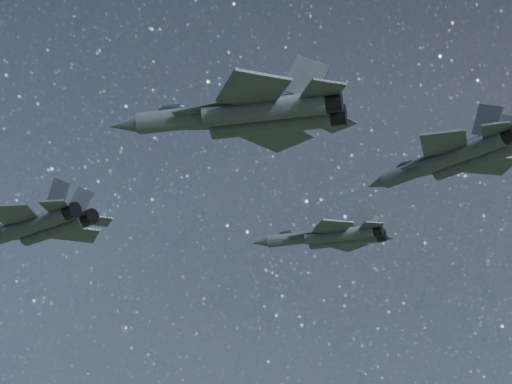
% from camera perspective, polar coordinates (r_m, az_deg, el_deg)
% --- Properties ---
extents(jet_lead, '(18.43, 12.61, 4.63)m').
position_cam_1_polar(jet_lead, '(84.35, -14.42, -2.21)').
color(jet_lead, '#2E3439').
extents(jet_left, '(15.94, 11.13, 4.01)m').
position_cam_1_polar(jet_left, '(94.12, 4.97, -2.96)').
color(jet_left, '#2E3439').
extents(jet_right, '(17.72, 12.13, 4.45)m').
position_cam_1_polar(jet_right, '(58.73, -0.56, 5.18)').
color(jet_right, '#2E3439').
extents(jet_slot, '(16.45, 10.91, 4.19)m').
position_cam_1_polar(jet_slot, '(73.47, 13.16, 2.26)').
color(jet_slot, '#2E3439').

